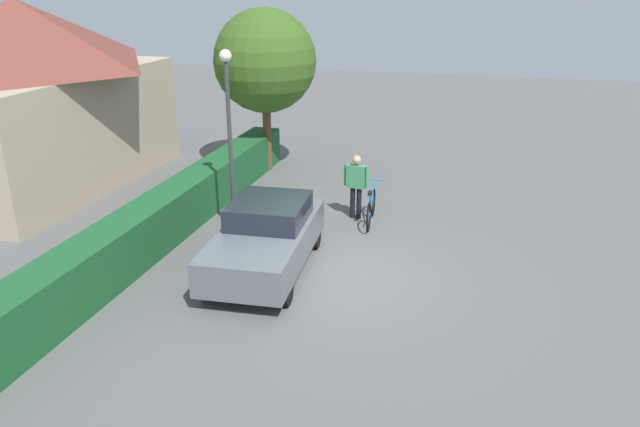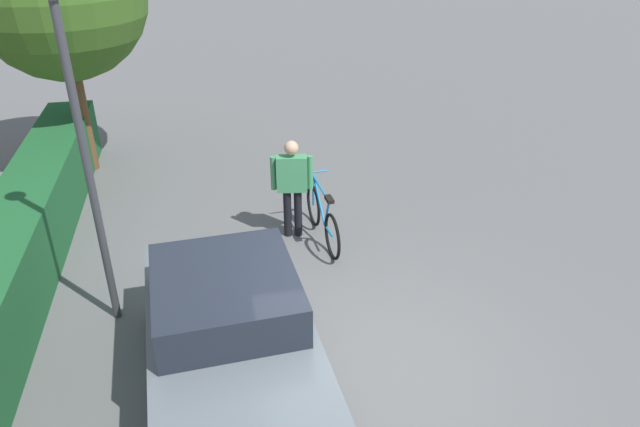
% 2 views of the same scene
% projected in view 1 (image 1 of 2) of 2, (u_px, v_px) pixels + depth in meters
% --- Properties ---
extents(ground_plane, '(60.00, 60.00, 0.00)m').
position_uv_depth(ground_plane, '(338.00, 276.00, 12.81)').
color(ground_plane, '#595959').
extents(hedge_row, '(15.80, 0.90, 1.14)m').
position_uv_depth(hedge_row, '(146.00, 230.00, 13.71)').
color(hedge_row, '#1B5229').
rests_on(hedge_row, ground).
extents(house_distant, '(8.40, 5.37, 5.36)m').
position_uv_depth(house_distant, '(27.00, 93.00, 17.67)').
color(house_distant, tan).
rests_on(house_distant, ground).
extents(parked_car_near, '(4.10, 2.03, 1.46)m').
position_uv_depth(parked_car_near, '(266.00, 237.00, 12.90)').
color(parked_car_near, slate).
rests_on(parked_car_near, ground).
extents(bicycle, '(1.83, 0.50, 1.00)m').
position_uv_depth(bicycle, '(371.00, 208.00, 15.47)').
color(bicycle, black).
rests_on(bicycle, ground).
extents(person_rider, '(0.27, 0.67, 1.68)m').
position_uv_depth(person_rider, '(356.00, 182.00, 15.59)').
color(person_rider, black).
rests_on(person_rider, ground).
extents(street_lamp, '(0.28, 0.28, 4.37)m').
position_uv_depth(street_lamp, '(229.00, 119.00, 14.09)').
color(street_lamp, '#38383D').
rests_on(street_lamp, ground).
extents(tree_kerbside, '(3.17, 3.17, 5.06)m').
position_uv_depth(tree_kerbside, '(265.00, 61.00, 18.76)').
color(tree_kerbside, brown).
rests_on(tree_kerbside, ground).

